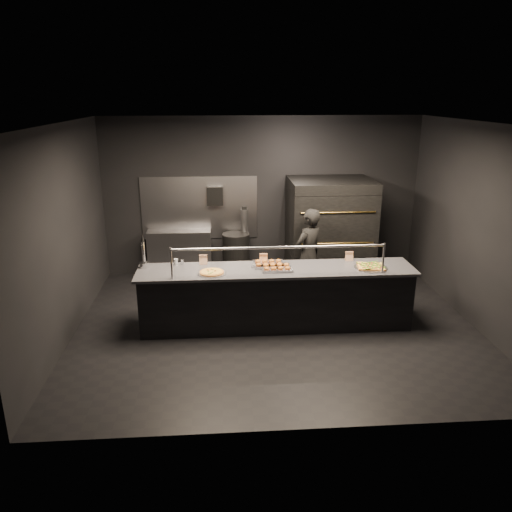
# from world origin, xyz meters

# --- Properties ---
(room) EXTENTS (6.04, 6.00, 3.00)m
(room) POSITION_xyz_m (-0.02, 0.05, 1.50)
(room) COLOR black
(room) RESTS_ON ground
(service_counter) EXTENTS (4.10, 0.78, 1.37)m
(service_counter) POSITION_xyz_m (0.00, -0.00, 0.46)
(service_counter) COLOR black
(service_counter) RESTS_ON ground
(pizza_oven) EXTENTS (1.50, 1.23, 1.91)m
(pizza_oven) POSITION_xyz_m (1.20, 1.90, 0.97)
(pizza_oven) COLOR black
(pizza_oven) RESTS_ON ground
(prep_shelf) EXTENTS (1.20, 0.35, 0.90)m
(prep_shelf) POSITION_xyz_m (-1.60, 2.32, 0.45)
(prep_shelf) COLOR #99999E
(prep_shelf) RESTS_ON ground
(towel_dispenser) EXTENTS (0.30, 0.20, 0.35)m
(towel_dispenser) POSITION_xyz_m (-0.90, 2.39, 1.55)
(towel_dispenser) COLOR black
(towel_dispenser) RESTS_ON room
(fire_extinguisher) EXTENTS (0.14, 0.14, 0.51)m
(fire_extinguisher) POSITION_xyz_m (-0.35, 2.40, 1.06)
(fire_extinguisher) COLOR #B2B2B7
(fire_extinguisher) RESTS_ON room
(beer_tap) EXTENTS (0.14, 0.20, 0.54)m
(beer_tap) POSITION_xyz_m (-1.95, 0.20, 1.07)
(beer_tap) COLOR silver
(beer_tap) RESTS_ON service_counter
(round_pizza) EXTENTS (0.40, 0.40, 0.03)m
(round_pizza) POSITION_xyz_m (-0.95, -0.14, 0.94)
(round_pizza) COLOR silver
(round_pizza) RESTS_ON service_counter
(slider_tray_a) EXTENTS (0.54, 0.47, 0.07)m
(slider_tray_a) POSITION_xyz_m (-0.10, 0.14, 0.95)
(slider_tray_a) COLOR silver
(slider_tray_a) RESTS_ON service_counter
(slider_tray_b) EXTENTS (0.47, 0.36, 0.07)m
(slider_tray_b) POSITION_xyz_m (-0.00, -0.04, 0.95)
(slider_tray_b) COLOR silver
(slider_tray_b) RESTS_ON service_counter
(square_pizza) EXTENTS (0.49, 0.49, 0.05)m
(square_pizza) POSITION_xyz_m (1.40, -0.07, 0.94)
(square_pizza) COLOR silver
(square_pizza) RESTS_ON service_counter
(condiment_jar) EXTENTS (0.15, 0.06, 0.10)m
(condiment_jar) POSITION_xyz_m (-1.46, 0.28, 0.96)
(condiment_jar) COLOR silver
(condiment_jar) RESTS_ON service_counter
(tent_cards) EXTENTS (2.36, 0.04, 0.15)m
(tent_cards) POSITION_xyz_m (-0.03, 0.28, 1.00)
(tent_cards) COLOR white
(tent_cards) RESTS_ON service_counter
(trash_bin) EXTENTS (0.51, 0.51, 0.85)m
(trash_bin) POSITION_xyz_m (-0.52, 2.19, 0.43)
(trash_bin) COLOR black
(trash_bin) RESTS_ON ground
(worker) EXTENTS (0.69, 0.66, 1.58)m
(worker) POSITION_xyz_m (0.66, 1.02, 0.79)
(worker) COLOR black
(worker) RESTS_ON ground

